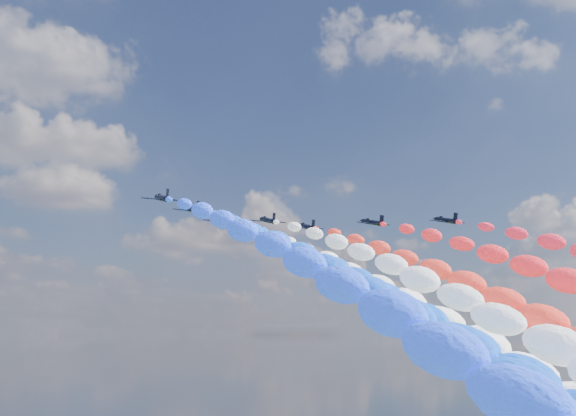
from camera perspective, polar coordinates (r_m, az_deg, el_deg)
jet_0 at (r=150.36m, az=-9.48°, el=0.75°), size 8.44×11.35×4.67m
trail_0 at (r=89.37m, az=2.47°, el=-6.58°), size 6.66×124.79×48.50m
jet_1 at (r=162.90m, az=-7.26°, el=-0.10°), size 8.09×11.10×4.67m
trail_1 at (r=103.07m, az=4.49°, el=-6.95°), size 6.66×124.79×48.50m
jet_2 at (r=177.33m, az=-5.11°, el=-0.90°), size 8.26×11.22×4.67m
trail_2 at (r=118.66m, az=6.24°, el=-7.26°), size 6.66×124.79×48.50m
jet_3 at (r=177.19m, az=-1.53°, el=-0.93°), size 8.72×11.55×4.67m
trail_3 at (r=120.84m, az=11.47°, el=-7.17°), size 6.66×124.79×48.50m
jet_4 at (r=192.52m, az=-3.06°, el=-1.61°), size 8.41×11.33×4.67m
trail_4 at (r=134.99m, az=7.87°, el=-7.50°), size 6.66×124.79×48.50m
jet_5 at (r=187.57m, az=1.42°, el=-1.41°), size 8.65×11.50×4.67m
trail_5 at (r=133.18m, az=14.57°, el=-7.26°), size 6.66×124.79×48.50m
jet_6 at (r=181.48m, az=6.39°, el=-1.08°), size 8.39×11.32×4.67m
jet_7 at (r=180.91m, az=11.82°, el=-0.91°), size 8.81×11.61×4.67m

